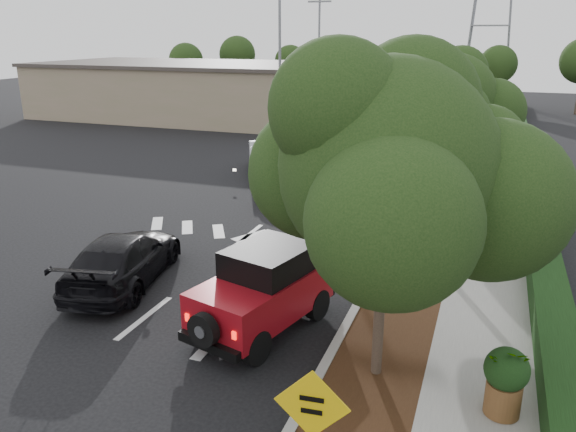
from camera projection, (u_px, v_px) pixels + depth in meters
The scene contains 19 objects.
ground at pixel (145, 318), 13.20m from camera, with size 120.00×120.00×0.00m, color black.
curb at pixel (415, 199), 22.38m from camera, with size 0.20×70.00×0.15m, color #9E9B93.
planting_strip at pixel (440, 201), 22.06m from camera, with size 1.80×70.00×0.12m, color black.
sidewalk at pixel (492, 206), 21.44m from camera, with size 2.00×70.00×0.12m, color gray.
hedge at pixel (532, 201), 20.88m from camera, with size 0.80×70.00×0.80m, color black.
commercial_building at pixel (186, 91), 44.58m from camera, with size 22.00×12.00×4.00m, color gray.
transmission_tower at pixel (482, 102), 54.07m from camera, with size 7.00×4.00×28.00m, color slate, non-canonical shape.
street_tree_near at pixel (376, 377), 10.93m from camera, with size 3.80×3.80×5.92m, color black, non-canonical shape.
street_tree_mid at pixel (422, 252), 17.17m from camera, with size 3.20×3.20×5.32m, color black, non-canonical shape.
street_tree_far at pixel (443, 196), 22.97m from camera, with size 3.40×3.40×5.62m, color black, non-canonical shape.
light_pole_a at pixel (280, 130), 38.53m from camera, with size 2.00×0.22×9.00m, color slate, non-canonical shape.
light_pole_b at pixel (318, 108), 49.56m from camera, with size 2.00×0.22×9.00m, color slate, non-canonical shape.
red_jeep at pixel (267, 288), 12.50m from camera, with size 2.46×3.89×1.91m.
silver_suv_ahead at pixel (309, 182), 22.59m from camera, with size 2.17×4.71×1.31m, color #B3B7BC.
black_suv_oncoming at pixel (123, 259), 14.87m from camera, with size 1.91×4.70×1.36m, color black.
silver_sedan_oncoming at pixel (268, 157), 26.28m from camera, with size 1.74×4.98×1.64m, color #A2A5AA.
parked_suv at pixel (239, 119), 39.02m from camera, with size 1.53×3.81×1.30m, color #B1B4B9.
speed_hump_sign at pixel (312, 422), 7.38m from camera, with size 1.02×0.12×2.18m.
terracotta_planter at pixel (506, 375), 9.45m from camera, with size 0.76×0.76×1.32m.
Camera 1 is at (7.23, -9.92, 6.38)m, focal length 35.00 mm.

